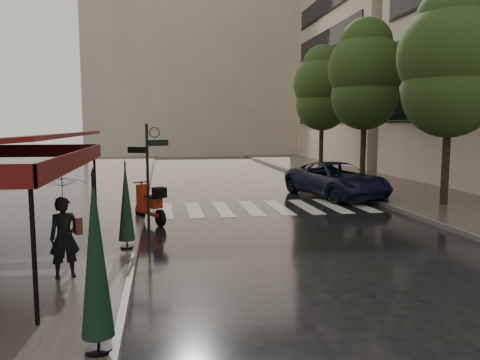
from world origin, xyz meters
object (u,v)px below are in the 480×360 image
object	(u,v)px
parked_car	(336,180)
parasol_back	(126,202)
pedestrian_with_umbrella	(63,196)
parasol_front	(96,257)
scooter	(151,205)

from	to	relation	value
parked_car	parasol_back	size ratio (longest dim) A/B	2.57
parked_car	parasol_back	distance (m)	11.21
pedestrian_with_umbrella	parked_car	bearing A→B (deg)	24.24
parasol_front	parasol_back	xyz separation A→B (m)	(0.00, 5.25, -0.15)
pedestrian_with_umbrella	parked_car	xyz separation A→B (m)	(9.23, 9.63, -0.98)
scooter	parasol_front	distance (m)	8.70
scooter	parasol_back	world-z (taller)	parasol_back
pedestrian_with_umbrella	parked_car	world-z (taller)	pedestrian_with_umbrella
scooter	parasol_back	xyz separation A→B (m)	(-0.50, -3.40, 0.66)
pedestrian_with_umbrella	parasol_front	world-z (taller)	pedestrian_with_umbrella
scooter	parasol_front	world-z (taller)	parasol_front
parasol_front	parked_car	bearing A→B (deg)	57.41
pedestrian_with_umbrella	parked_car	size ratio (longest dim) A/B	0.45
scooter	parasol_back	size ratio (longest dim) A/B	0.83
pedestrian_with_umbrella	scooter	size ratio (longest dim) A/B	1.40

